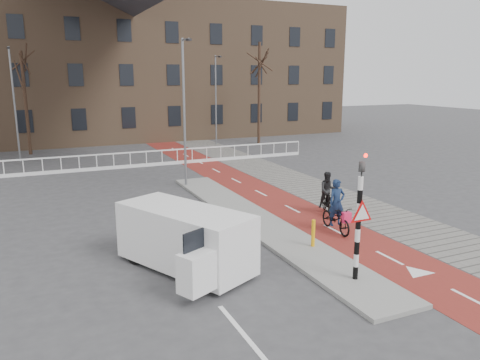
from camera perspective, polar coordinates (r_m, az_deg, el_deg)
name	(u,v)px	position (r m, az deg, el deg)	size (l,w,h in m)	color
ground	(331,254)	(15.38, 11.02, -8.90)	(120.00, 120.00, 0.00)	#38383A
bike_lane	(244,185)	(24.42, 0.47, -0.56)	(2.50, 60.00, 0.01)	maroon
sidewalk	(290,180)	(25.68, 6.16, 0.03)	(3.00, 60.00, 0.01)	slate
curb_island	(256,221)	(18.27, 2.00, -4.97)	(1.80, 16.00, 0.12)	gray
traffic_signal	(359,214)	(12.87, 14.34, -4.00)	(0.80, 0.80, 3.68)	black
bollard	(313,233)	(15.50, 8.92, -6.41)	(0.12, 0.12, 0.90)	#F6AB0D
cyclist_near	(336,214)	(17.36, 11.66, -4.11)	(0.81, 1.91, 1.94)	black
cyclist_far	(328,197)	(19.47, 10.63, -2.00)	(0.98, 1.66, 1.75)	black
van	(185,237)	(13.84, -6.73, -6.97)	(3.41, 4.57, 1.83)	white
railing	(97,165)	(29.31, -17.05, 1.72)	(28.00, 0.10, 0.99)	silver
townhouse_row	(92,49)	(44.01, -17.63, 15.00)	(46.00, 10.00, 15.90)	#7F6047
tree_mid	(26,104)	(36.69, -24.66, 8.45)	(0.23, 0.23, 7.24)	black
tree_right	(259,94)	(38.99, 2.36, 10.46)	(0.23, 0.23, 8.19)	black
streetlight_near	(184,115)	(23.46, -6.81, 7.86)	(0.12, 0.12, 7.32)	slate
streetlight_left	(15,106)	(33.72, -25.77, 8.18)	(0.12, 0.12, 7.36)	slate
streetlight_right	(216,101)	(38.56, -2.97, 9.65)	(0.12, 0.12, 7.13)	slate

